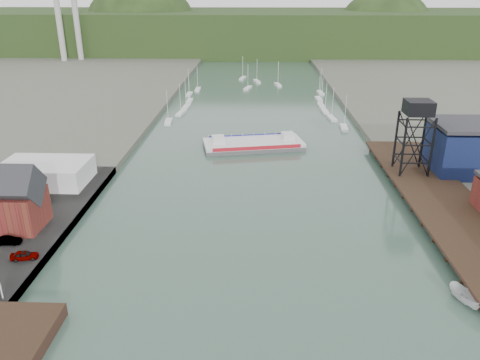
# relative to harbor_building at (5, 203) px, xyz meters

# --- Properties ---
(east_pier) EXTENTS (14.00, 70.00, 2.45)m
(east_pier) POSITION_rel_harbor_building_xyz_m (79.00, 15.00, -4.19)
(east_pier) COLOR black
(east_pier) RESTS_ON ground
(harbor_building) EXTENTS (12.20, 8.20, 8.90)m
(harbor_building) POSITION_rel_harbor_building_xyz_m (0.00, 0.00, 0.00)
(harbor_building) COLOR maroon
(harbor_building) RESTS_ON west_quay
(white_shed) EXTENTS (18.00, 12.00, 4.50)m
(white_shed) POSITION_rel_harbor_building_xyz_m (-2.00, 20.00, -2.24)
(white_shed) COLOR silver
(white_shed) RESTS_ON west_quay
(lift_tower) EXTENTS (6.50, 6.50, 16.00)m
(lift_tower) POSITION_rel_harbor_building_xyz_m (77.00, 28.00, 9.56)
(lift_tower) COLOR black
(lift_tower) RESTS_ON east_pier
(blue_shed) EXTENTS (20.50, 14.50, 11.30)m
(blue_shed) POSITION_rel_harbor_building_xyz_m (92.00, 30.00, 0.98)
(blue_shed) COLOR #0E123E
(blue_shed) RESTS_ON east_land
(marina_sailboats) EXTENTS (57.71, 92.65, 0.90)m
(marina_sailboats) POSITION_rel_harbor_building_xyz_m (42.08, 108.46, -5.74)
(marina_sailboats) COLOR silver
(marina_sailboats) RESTS_ON ground
(smokestacks) EXTENTS (11.20, 8.20, 60.00)m
(smokestacks) POSITION_rel_harbor_building_xyz_m (-64.00, 202.50, 23.91)
(smokestacks) COLOR #ADAEA8
(smokestacks) RESTS_ON ground
(distant_hills) EXTENTS (500.00, 120.00, 80.00)m
(distant_hills) POSITION_rel_harbor_building_xyz_m (38.02, 271.35, 4.29)
(distant_hills) COLOR black
(distant_hills) RESTS_ON ground
(chain_ferry) EXTENTS (28.03, 15.57, 3.81)m
(chain_ferry) POSITION_rel_harbor_building_xyz_m (41.93, 49.76, -4.99)
(chain_ferry) COLOR #515154
(chain_ferry) RESTS_ON ground
(motorboat) EXTENTS (3.95, 6.01, 2.17)m
(motorboat) POSITION_rel_harbor_building_xyz_m (71.38, -16.90, -5.00)
(motorboat) COLOR silver
(motorboat) RESTS_ON ground
(car_west_a) EXTENTS (4.32, 2.39, 1.39)m
(car_west_a) POSITION_rel_harbor_building_xyz_m (7.50, -10.33, -3.79)
(car_west_a) COLOR #999999
(car_west_a) RESTS_ON west_quay
(car_west_b) EXTENTS (4.23, 1.98, 1.34)m
(car_west_b) POSITION_rel_harbor_building_xyz_m (2.76, -6.02, -3.82)
(car_west_b) COLOR #999999
(car_west_b) RESTS_ON west_quay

